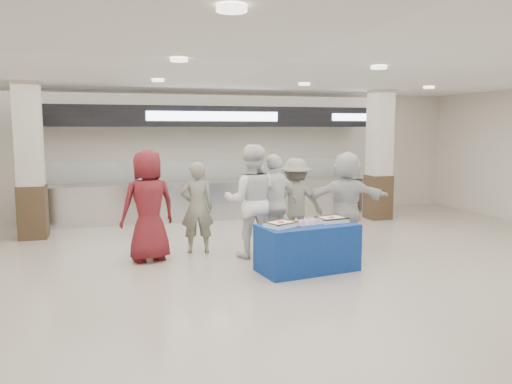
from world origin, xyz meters
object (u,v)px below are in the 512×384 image
object	(u,v)px
display_table	(307,248)
cupcake_tray	(307,222)
soldier_b	(295,202)
soldier_a	(197,208)
sheet_cake_right	(331,219)
sheet_cake_left	(281,224)
civilian_maroon	(148,206)
chef_short	(275,204)
chef_tall	(251,201)
civilian_white	(346,199)

from	to	relation	value
display_table	cupcake_tray	distance (m)	0.41
soldier_b	soldier_a	bearing A→B (deg)	13.22
sheet_cake_right	soldier_b	xyz separation A→B (m)	(-0.00, 1.65, 0.05)
sheet_cake_left	civilian_maroon	bearing A→B (deg)	144.16
sheet_cake_left	civilian_maroon	world-z (taller)	civilian_maroon
display_table	civilian_maroon	size ratio (longest dim) A/B	0.81
sheet_cake_right	chef_short	distance (m)	1.26
display_table	chef_tall	bearing A→B (deg)	110.57
display_table	civilian_maroon	world-z (taller)	civilian_maroon
civilian_maroon	chef_tall	size ratio (longest dim) A/B	0.96
sheet_cake_left	sheet_cake_right	world-z (taller)	same
display_table	soldier_b	bearing A→B (deg)	66.91
soldier_a	civilian_white	bearing A→B (deg)	177.66
sheet_cake_right	chef_short	bearing A→B (deg)	118.74
sheet_cake_left	chef_tall	distance (m)	1.19
civilian_maroon	soldier_a	distance (m)	0.96
display_table	chef_tall	world-z (taller)	chef_tall
sheet_cake_left	chef_short	size ratio (longest dim) A/B	0.31
sheet_cake_right	cupcake_tray	bearing A→B (deg)	-170.59
cupcake_tray	chef_short	size ratio (longest dim) A/B	0.28
cupcake_tray	sheet_cake_right	bearing A→B (deg)	9.41
chef_short	sheet_cake_right	bearing A→B (deg)	93.96
sheet_cake_right	civilian_white	world-z (taller)	civilian_white
civilian_maroon	soldier_b	world-z (taller)	civilian_maroon
chef_short	civilian_white	world-z (taller)	civilian_white
soldier_a	soldier_b	size ratio (longest dim) A/B	0.98
sheet_cake_right	civilian_maroon	size ratio (longest dim) A/B	0.26
sheet_cake_left	chef_tall	xyz separation A→B (m)	(-0.15, 1.16, 0.20)
sheet_cake_right	soldier_a	world-z (taller)	soldier_a
chef_short	soldier_b	xyz separation A→B (m)	(0.60, 0.54, -0.06)
soldier_a	cupcake_tray	bearing A→B (deg)	136.69
sheet_cake_right	soldier_b	bearing A→B (deg)	90.01
chef_tall	cupcake_tray	bearing A→B (deg)	133.34
soldier_a	chef_tall	size ratio (longest dim) A/B	0.84
chef_short	soldier_a	bearing A→B (deg)	-43.58
civilian_maroon	soldier_b	xyz separation A→B (m)	(2.83, 0.42, -0.11)
display_table	soldier_b	size ratio (longest dim) A/B	0.92
sheet_cake_right	display_table	bearing A→B (deg)	-167.82
chef_tall	civilian_white	size ratio (longest dim) A/B	1.08
soldier_a	civilian_white	xyz separation A→B (m)	(2.81, -0.34, 0.08)
cupcake_tray	civilian_maroon	world-z (taller)	civilian_maroon
sheet_cake_left	chef_tall	bearing A→B (deg)	97.14
cupcake_tray	civilian_maroon	xyz separation A→B (m)	(-2.37, 1.30, 0.17)
chef_tall	chef_short	xyz separation A→B (m)	(0.47, 0.09, -0.09)
display_table	soldier_a	size ratio (longest dim) A/B	0.93
sheet_cake_left	soldier_b	distance (m)	2.02
display_table	chef_tall	size ratio (longest dim) A/B	0.78
soldier_b	cupcake_tray	bearing A→B (deg)	85.52
display_table	sheet_cake_left	size ratio (longest dim) A/B	2.80
sheet_cake_left	cupcake_tray	distance (m)	0.47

